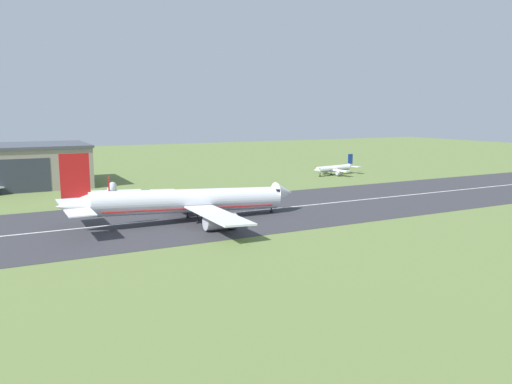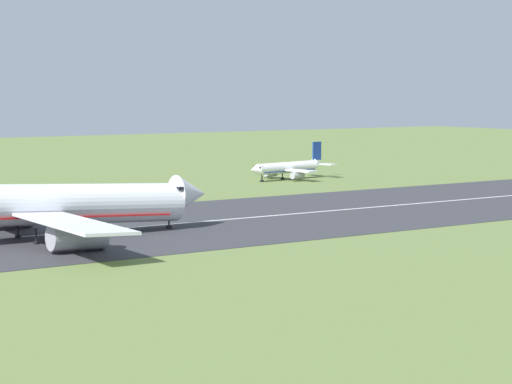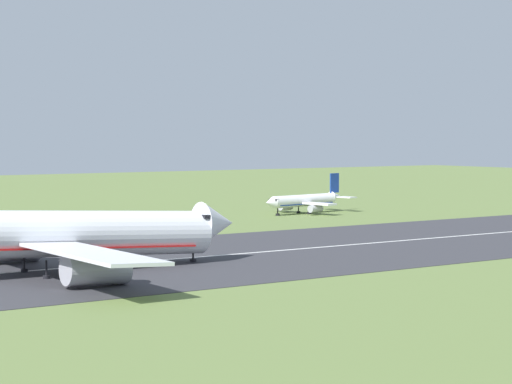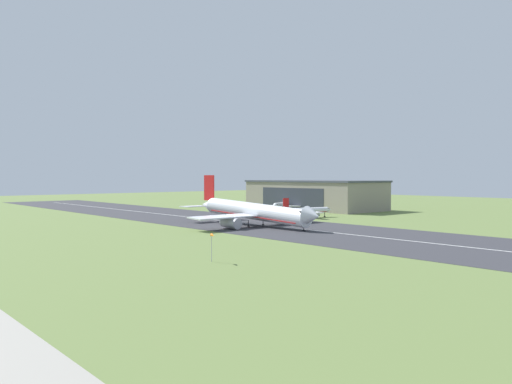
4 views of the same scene
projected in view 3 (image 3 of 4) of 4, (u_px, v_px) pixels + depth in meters
The scene contains 5 objects.
ground_plane at pixel (410, 364), 72.90m from camera, with size 697.92×697.92×0.00m, color olive.
runway_strip at pixel (60, 269), 124.70m from camera, with size 457.92×49.67×0.06m, color #333338.
runway_centreline at pixel (60, 268), 124.70m from camera, with size 412.13×0.70×0.01m, color silver.
airplane_landing at pixel (28, 236), 117.77m from camera, with size 59.27×51.94×17.35m.
airplane_parked_east at pixel (304, 201), 212.47m from camera, with size 23.67×17.36×8.36m.
Camera 3 is at (-50.22, 10.13, 16.72)m, focal length 70.00 mm.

